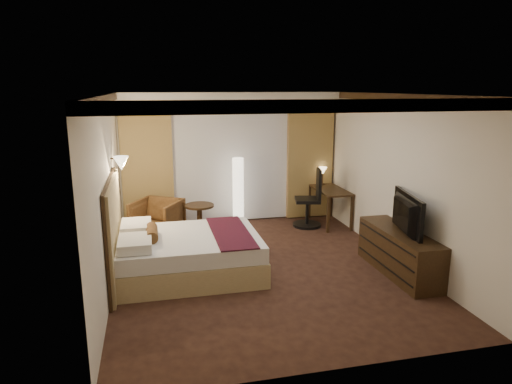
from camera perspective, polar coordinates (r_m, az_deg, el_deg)
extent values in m
cube|color=black|center=(7.33, 0.72, -9.49)|extent=(4.50, 5.50, 0.01)
cube|color=white|center=(6.77, 0.79, 12.13)|extent=(4.50, 5.50, 0.01)
cube|color=white|center=(9.57, -3.21, 4.27)|extent=(4.50, 0.02, 2.70)
cube|color=white|center=(6.76, -18.10, -0.08)|extent=(0.02, 5.50, 2.70)
cube|color=white|center=(7.77, 17.09, 1.64)|extent=(0.02, 5.50, 2.70)
cube|color=white|center=(9.22, -3.04, 11.74)|extent=(4.50, 0.50, 0.20)
cube|color=silver|center=(9.51, -3.12, 3.60)|extent=(2.48, 0.04, 2.45)
cube|color=#A08C49|center=(9.31, -13.42, 3.06)|extent=(1.00, 0.14, 2.45)
cube|color=#A08C49|center=(9.89, 6.71, 3.89)|extent=(1.00, 0.14, 2.45)
imported|color=#472B15|center=(8.77, -12.26, -3.13)|extent=(1.07, 1.05, 0.82)
imported|color=black|center=(7.15, 17.61, -2.18)|extent=(0.88, 1.25, 0.15)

